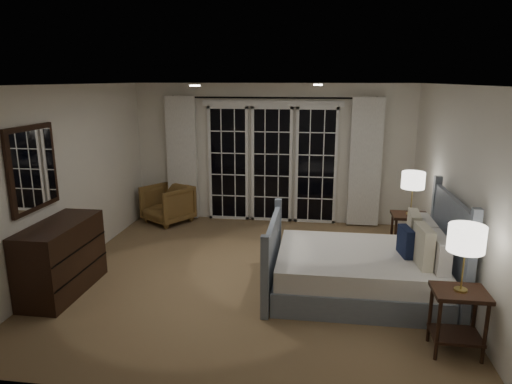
# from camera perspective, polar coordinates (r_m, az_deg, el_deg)

# --- Properties ---
(floor) EXTENTS (5.00, 5.00, 0.00)m
(floor) POSITION_cam_1_polar(r_m,az_deg,el_deg) (6.25, -0.52, -10.29)
(floor) COLOR #816345
(floor) RESTS_ON ground
(ceiling) EXTENTS (5.00, 5.00, 0.00)m
(ceiling) POSITION_cam_1_polar(r_m,az_deg,el_deg) (5.70, -0.57, 13.29)
(ceiling) COLOR silver
(ceiling) RESTS_ON wall_back
(wall_left) EXTENTS (0.02, 5.00, 2.50)m
(wall_left) POSITION_cam_1_polar(r_m,az_deg,el_deg) (6.68, -22.27, 1.54)
(wall_left) COLOR silver
(wall_left) RESTS_ON floor
(wall_right) EXTENTS (0.02, 5.00, 2.50)m
(wall_right) POSITION_cam_1_polar(r_m,az_deg,el_deg) (6.02, 23.70, 0.13)
(wall_right) COLOR silver
(wall_right) RESTS_ON floor
(wall_back) EXTENTS (5.00, 0.02, 2.50)m
(wall_back) POSITION_cam_1_polar(r_m,az_deg,el_deg) (8.29, 2.01, 4.80)
(wall_back) COLOR silver
(wall_back) RESTS_ON floor
(wall_front) EXTENTS (5.00, 0.02, 2.50)m
(wall_front) POSITION_cam_1_polar(r_m,az_deg,el_deg) (3.50, -6.64, -8.19)
(wall_front) COLOR silver
(wall_front) RESTS_ON floor
(french_doors) EXTENTS (2.50, 0.04, 2.20)m
(french_doors) POSITION_cam_1_polar(r_m,az_deg,el_deg) (8.27, 1.97, 3.66)
(french_doors) COLOR black
(french_doors) RESTS_ON wall_back
(curtain_rod) EXTENTS (3.50, 0.03, 0.03)m
(curtain_rod) POSITION_cam_1_polar(r_m,az_deg,el_deg) (8.09, 1.99, 11.70)
(curtain_rod) COLOR black
(curtain_rod) RESTS_ON wall_back
(curtain_left) EXTENTS (0.55, 0.10, 2.25)m
(curtain_left) POSITION_cam_1_polar(r_m,az_deg,el_deg) (8.51, -9.23, 4.19)
(curtain_left) COLOR white
(curtain_left) RESTS_ON curtain_rod
(curtain_right) EXTENTS (0.55, 0.10, 2.25)m
(curtain_right) POSITION_cam_1_polar(r_m,az_deg,el_deg) (8.18, 13.51, 3.59)
(curtain_right) COLOR white
(curtain_right) RESTS_ON curtain_rod
(downlight_a) EXTENTS (0.12, 0.12, 0.01)m
(downlight_a) POSITION_cam_1_polar(r_m,az_deg,el_deg) (6.24, 7.75, 13.13)
(downlight_a) COLOR white
(downlight_a) RESTS_ON ceiling
(downlight_b) EXTENTS (0.12, 0.12, 0.01)m
(downlight_b) POSITION_cam_1_polar(r_m,az_deg,el_deg) (5.43, -7.66, 13.03)
(downlight_b) COLOR white
(downlight_b) RESTS_ON ceiling
(bed) EXTENTS (2.14, 1.53, 1.25)m
(bed) POSITION_cam_1_polar(r_m,az_deg,el_deg) (5.77, 13.20, -9.34)
(bed) COLOR slate
(bed) RESTS_ON floor
(nightstand_left) EXTENTS (0.49, 0.40, 0.64)m
(nightstand_left) POSITION_cam_1_polar(r_m,az_deg,el_deg) (4.85, 23.93, -13.54)
(nightstand_left) COLOR black
(nightstand_left) RESTS_ON floor
(nightstand_right) EXTENTS (0.51, 0.41, 0.67)m
(nightstand_right) POSITION_cam_1_polar(r_m,az_deg,el_deg) (7.02, 18.59, -4.44)
(nightstand_right) COLOR black
(nightstand_right) RESTS_ON floor
(lamp_left) EXTENTS (0.33, 0.33, 0.64)m
(lamp_left) POSITION_cam_1_polar(r_m,az_deg,el_deg) (4.58, 24.83, -5.35)
(lamp_left) COLOR tan
(lamp_left) RESTS_ON nightstand_left
(lamp_right) EXTENTS (0.32, 0.32, 0.62)m
(lamp_right) POSITION_cam_1_polar(r_m,az_deg,el_deg) (6.83, 19.05, 1.35)
(lamp_right) COLOR tan
(lamp_right) RESTS_ON nightstand_right
(armchair) EXTENTS (1.03, 1.04, 0.69)m
(armchair) POSITION_cam_1_polar(r_m,az_deg,el_deg) (8.49, -10.99, -1.48)
(armchair) COLOR brown
(armchair) RESTS_ON floor
(dresser) EXTENTS (0.53, 1.25, 0.89)m
(dresser) POSITION_cam_1_polar(r_m,az_deg,el_deg) (6.10, -23.15, -7.59)
(dresser) COLOR black
(dresser) RESTS_ON floor
(mirror) EXTENTS (0.05, 0.85, 1.00)m
(mirror) POSITION_cam_1_polar(r_m,az_deg,el_deg) (5.94, -26.12, 2.66)
(mirror) COLOR black
(mirror) RESTS_ON wall_left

